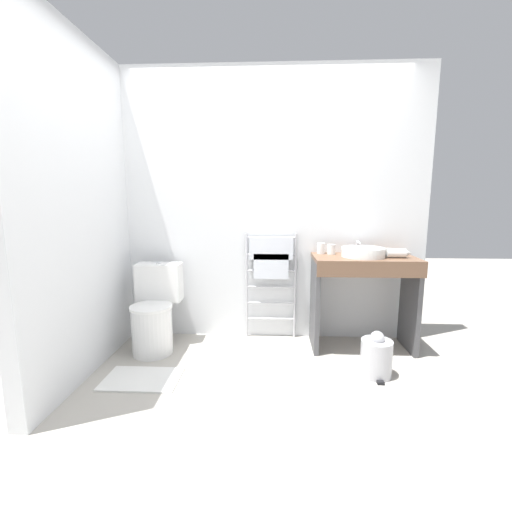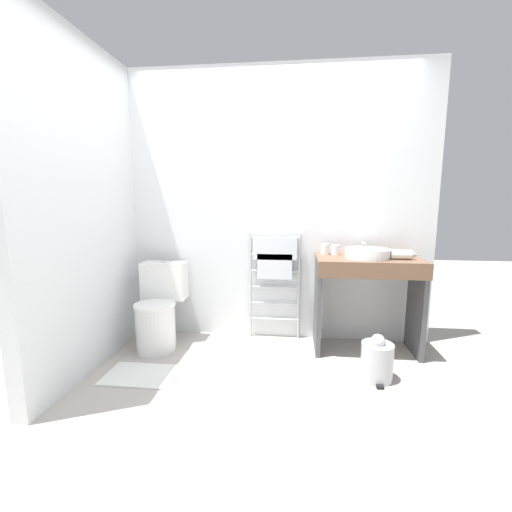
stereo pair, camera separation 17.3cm
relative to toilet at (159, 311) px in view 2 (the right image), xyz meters
The scene contains 13 objects.
ground_plane 1.37m from the toilet, 40.83° to the right, with size 12.00×12.00×0.00m, color #A8A399.
wall_back 1.43m from the toilet, 22.75° to the left, with size 2.95×0.12×2.53m, color silver.
wall_side 1.04m from the toilet, 147.98° to the right, with size 0.12×1.84×2.53m, color silver.
toilet is the anchor object (origin of this frame).
towel_radiator 1.15m from the toilet, 16.72° to the left, with size 0.49×0.06×1.02m.
vanity_counter 1.87m from the toilet, ahead, with size 0.88×0.48×0.84m.
sink_basin 1.91m from the toilet, ahead, with size 0.37×0.37×0.08m.
faucet 1.94m from the toilet, ahead, with size 0.02×0.10×0.12m.
cup_near_wall 1.61m from the toilet, 10.18° to the left, with size 0.07×0.07×0.10m.
cup_near_edge 1.69m from the toilet, ahead, with size 0.07×0.07×0.09m.
hair_dryer 2.18m from the toilet, ahead, with size 0.21×0.16×0.08m.
trash_bin 1.89m from the toilet, 11.85° to the right, with size 0.23×0.27×0.35m.
bath_mat 0.64m from the toilet, 82.31° to the right, with size 0.56×0.36×0.01m, color silver.
Camera 2 is at (0.21, -1.99, 1.33)m, focal length 24.00 mm.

